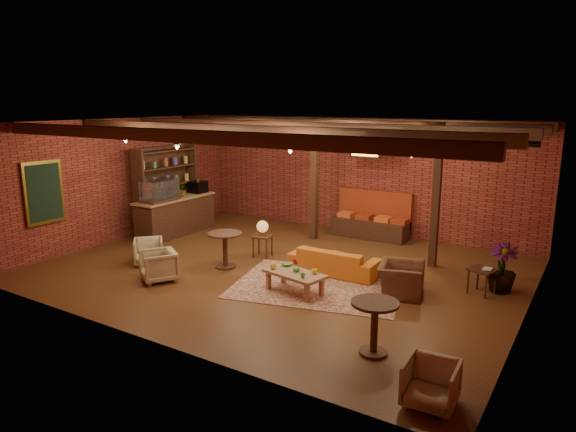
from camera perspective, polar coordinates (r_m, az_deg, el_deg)
The scene contains 29 objects.
floor at distance 11.46m, azimuth -0.90°, elevation -5.88°, with size 10.00×10.00×0.00m, color #3C270F.
ceiling at distance 10.86m, azimuth -0.96°, elevation 10.33°, with size 10.00×8.00×0.02m, color black.
wall_back at distance 14.52m, azimuth 7.74°, elevation 4.49°, with size 10.00×0.02×3.20m, color maroon.
wall_front at distance 8.08m, azimuth -16.59°, elevation -2.56°, with size 10.00×0.02×3.20m, color maroon.
wall_left at distance 14.36m, azimuth -17.93°, elevation 3.89°, with size 0.02×8.00×3.20m, color maroon.
wall_right at distance 9.37m, azimuth 25.65°, elevation -1.23°, with size 0.02×8.00×3.20m, color maroon.
ceiling_beams at distance 10.87m, azimuth -0.95°, elevation 9.70°, with size 9.80×6.40×0.22m, color black, non-canonical shape.
ceiling_pipe at distance 12.25m, azimuth 3.19°, elevation 8.95°, with size 0.12×0.12×9.60m, color black.
post_left at distance 13.55m, azimuth 2.95°, elevation 4.00°, with size 0.16×0.16×3.20m, color black.
post_right at distance 11.71m, azimuth 16.16°, elevation 2.12°, with size 0.16×0.16×3.20m, color black.
service_counter at distance 14.51m, azimuth -12.41°, elevation 1.09°, with size 0.80×2.50×1.60m, color black, non-canonical shape.
plant_counter at distance 14.51m, azimuth -11.66°, elevation 2.81°, with size 0.35×0.39×0.30m, color #337F33.
shelving_hutch at distance 14.79m, azimuth -13.33°, elevation 2.84°, with size 0.52×2.00×2.40m, color black, non-canonical shape.
chalkboard_menu at distance 12.97m, azimuth -25.49°, elevation 2.37°, with size 0.08×0.96×1.46m, color black.
banquette at distance 14.08m, azimuth 9.06°, elevation -0.37°, with size 2.10×0.70×1.00m, color #983219, non-canonical shape.
service_sign at distance 13.37m, azimuth 8.57°, elevation 7.00°, with size 0.86×0.06×0.30m, color orange.
ceiling_spotlights at distance 10.88m, azimuth -0.95°, elevation 8.54°, with size 6.40×4.40×0.28m, color black, non-canonical shape.
rug at distance 10.48m, azimuth 3.39°, elevation -7.67°, with size 3.29×2.52×0.01m, color maroon.
sofa at distance 11.12m, azimuth 5.19°, elevation -4.98°, with size 1.94×0.76×0.57m, color #C2641A.
coffee_table at distance 9.98m, azimuth 0.72°, elevation -6.49°, with size 1.30×0.82×0.67m.
side_table_lamp at distance 12.16m, azimuth -2.85°, elevation -1.50°, with size 0.50×0.50×0.88m.
round_table_left at distance 11.47m, azimuth -7.01°, elevation -3.12°, with size 0.77×0.77×0.80m.
armchair_a at distance 12.13m, azimuth -15.24°, elevation -3.67°, with size 0.63×0.59×0.65m, color beige.
armchair_b at distance 10.96m, azimuth -14.20°, elevation -5.22°, with size 0.68×0.64×0.70m, color beige.
armchair_right at distance 10.11m, azimuth 12.46°, elevation -6.29°, with size 0.94×0.61×0.82m, color brown.
side_table_book at distance 10.57m, azimuth 20.80°, elevation -5.68°, with size 0.57×0.57×0.53m.
round_table_right at distance 7.72m, azimuth 9.60°, elevation -11.24°, with size 0.70×0.70×0.82m.
armchair_far at distance 6.78m, azimuth 15.59°, elevation -17.30°, with size 0.62×0.58×0.64m, color beige.
plant_tall at distance 10.58m, azimuth 23.11°, elevation -0.41°, with size 1.61×1.61×2.87m, color #4C7F4C.
Camera 1 is at (5.92, -9.10, 3.66)m, focal length 32.00 mm.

